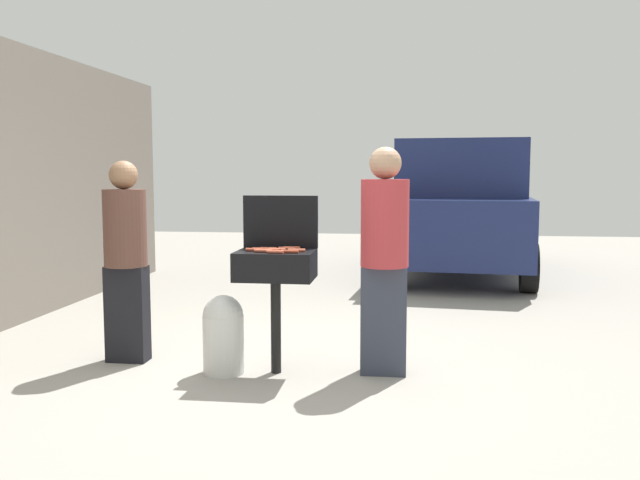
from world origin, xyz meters
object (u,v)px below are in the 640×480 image
object	(u,v)px
hot_dog_9	(268,249)
propane_tank	(223,333)
person_left	(126,254)
person_right	(384,252)
hot_dog_7	(277,250)
parked_minivan	(462,208)
hot_dog_1	(275,252)
hot_dog_10	(261,249)
hot_dog_5	(263,251)
hot_dog_4	(287,248)
hot_dog_0	(297,250)
hot_dog_8	(254,250)
hot_dog_3	(290,252)
hot_dog_6	(292,248)
hot_dog_2	(271,250)
bbq_grill	(276,270)

from	to	relation	value
hot_dog_9	propane_tank	xyz separation A→B (m)	(-0.34, -0.10, -0.65)
person_left	person_right	xyz separation A→B (m)	(2.12, -0.08, 0.05)
hot_dog_7	person_right	world-z (taller)	person_right
parked_minivan	hot_dog_1	bearing A→B (deg)	77.75
hot_dog_1	hot_dog_9	distance (m)	0.21
hot_dog_7	person_left	bearing A→B (deg)	171.74
hot_dog_1	hot_dog_10	world-z (taller)	same
hot_dog_5	hot_dog_10	bearing A→B (deg)	110.67
person_right	hot_dog_4	bearing A→B (deg)	15.63
hot_dog_1	propane_tank	xyz separation A→B (m)	(-0.43, 0.10, -0.65)
hot_dog_0	hot_dog_8	xyz separation A→B (m)	(-0.33, -0.00, 0.00)
hot_dog_7	person_right	distance (m)	0.83
person_right	hot_dog_10	bearing A→B (deg)	19.87
hot_dog_10	propane_tank	world-z (taller)	hot_dog_10
hot_dog_0	parked_minivan	bearing A→B (deg)	73.32
hot_dog_5	person_right	bearing A→B (deg)	12.12
hot_dog_3	person_right	distance (m)	0.73
hot_dog_0	hot_dog_10	bearing A→B (deg)	171.47
hot_dog_10	person_right	distance (m)	0.96
hot_dog_0	hot_dog_7	distance (m)	0.16
hot_dog_3	hot_dog_7	distance (m)	0.16
hot_dog_4	hot_dog_6	size ratio (longest dim) A/B	1.00
hot_dog_0	hot_dog_9	bearing A→B (deg)	162.78
hot_dog_9	hot_dog_10	xyz separation A→B (m)	(-0.06, -0.03, 0.00)
hot_dog_3	hot_dog_7	bearing A→B (deg)	137.98
hot_dog_4	hot_dog_10	bearing A→B (deg)	-158.96
hot_dog_3	propane_tank	distance (m)	0.85
hot_dog_8	hot_dog_10	distance (m)	0.06
hot_dog_2	person_left	xyz separation A→B (m)	(-1.26, 0.24, -0.07)
hot_dog_5	person_left	size ratio (longest dim) A/B	0.08
hot_dog_3	hot_dog_6	size ratio (longest dim) A/B	1.00
hot_dog_9	person_left	bearing A→B (deg)	173.56
hot_dog_10	propane_tank	size ratio (longest dim) A/B	0.21
hot_dog_6	bbq_grill	bearing A→B (deg)	-136.72
bbq_grill	hot_dog_1	size ratio (longest dim) A/B	7.39
hot_dog_8	parked_minivan	bearing A→B (deg)	70.24
hot_dog_7	person_left	xyz separation A→B (m)	(-1.30, 0.19, -0.07)
hot_dog_8	hot_dog_9	distance (m)	0.12
person_right	parked_minivan	bearing A→B (deg)	-85.75
bbq_grill	hot_dog_7	size ratio (longest dim) A/B	7.39
bbq_grill	hot_dog_4	size ratio (longest dim) A/B	7.39
hot_dog_4	person_left	distance (m)	1.37
hot_dog_5	person_right	distance (m)	0.93
hot_dog_4	parked_minivan	size ratio (longest dim) A/B	0.03
propane_tank	hot_dog_1	bearing A→B (deg)	-12.48
hot_dog_8	hot_dog_9	world-z (taller)	same
hot_dog_2	hot_dog_5	bearing A→B (deg)	-144.04
hot_dog_4	parked_minivan	distance (m)	5.68
hot_dog_10	hot_dog_9	bearing A→B (deg)	27.83
hot_dog_6	hot_dog_10	xyz separation A→B (m)	(-0.23, -0.10, 0.00)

